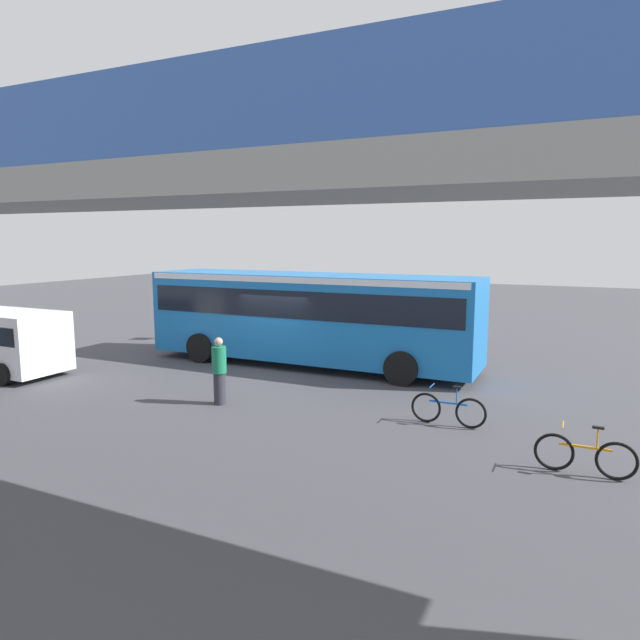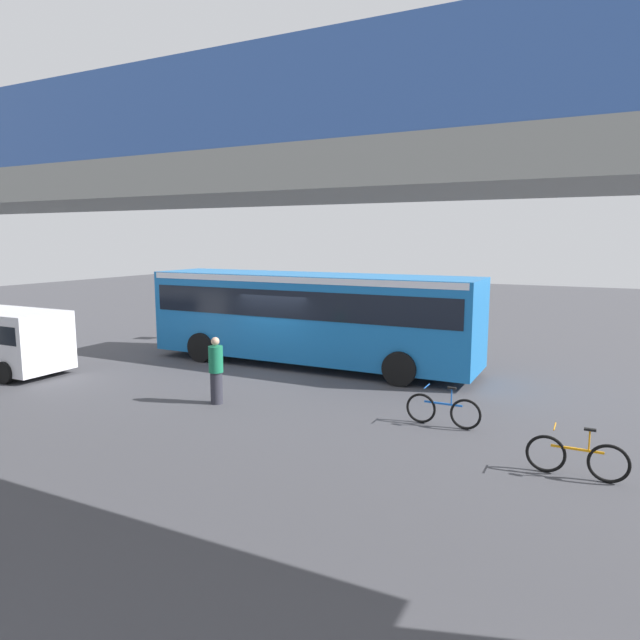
% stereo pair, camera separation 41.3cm
% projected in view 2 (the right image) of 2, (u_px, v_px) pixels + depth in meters
% --- Properties ---
extents(ground, '(80.00, 80.00, 0.00)m').
position_uv_depth(ground, '(281.00, 367.00, 19.04)').
color(ground, '#424247').
extents(city_bus, '(11.54, 2.85, 3.15)m').
position_uv_depth(city_bus, '(310.00, 311.00, 19.18)').
color(city_bus, '#196BB7').
rests_on(city_bus, ground).
extents(parked_van, '(4.80, 2.17, 2.05)m').
position_uv_depth(parked_van, '(0.00, 336.00, 18.32)').
color(parked_van, silver).
rests_on(parked_van, ground).
extents(bicycle_orange, '(1.77, 0.44, 0.96)m').
position_uv_depth(bicycle_orange, '(577.00, 458.00, 10.23)').
color(bicycle_orange, black).
rests_on(bicycle_orange, ground).
extents(bicycle_blue, '(1.77, 0.44, 0.96)m').
position_uv_depth(bicycle_blue, '(443.00, 411.00, 13.04)').
color(bicycle_blue, black).
rests_on(bicycle_blue, ground).
extents(pedestrian, '(0.38, 0.38, 1.79)m').
position_uv_depth(pedestrian, '(216.00, 371.00, 14.77)').
color(pedestrian, '#2D2D38').
rests_on(pedestrian, ground).
extents(traffic_sign, '(0.08, 0.60, 2.80)m').
position_uv_depth(traffic_sign, '(216.00, 297.00, 23.88)').
color(traffic_sign, slate).
rests_on(traffic_sign, ground).
extents(lane_dash_leftmost, '(2.00, 0.20, 0.01)m').
position_uv_depth(lane_dash_leftmost, '(423.00, 360.00, 20.14)').
color(lane_dash_leftmost, silver).
rests_on(lane_dash_leftmost, ground).
extents(lane_dash_left, '(2.00, 0.20, 0.01)m').
position_uv_depth(lane_dash_left, '(323.00, 351.00, 21.91)').
color(lane_dash_left, silver).
rests_on(lane_dash_left, ground).
extents(lane_dash_centre, '(2.00, 0.20, 0.01)m').
position_uv_depth(lane_dash_centre, '(239.00, 342.00, 23.69)').
color(lane_dash_centre, silver).
rests_on(lane_dash_centre, ground).
extents(pedestrian_overpass, '(27.71, 2.60, 6.47)m').
position_uv_depth(pedestrian_overpass, '(14.00, 215.00, 10.09)').
color(pedestrian_overpass, gray).
rests_on(pedestrian_overpass, ground).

